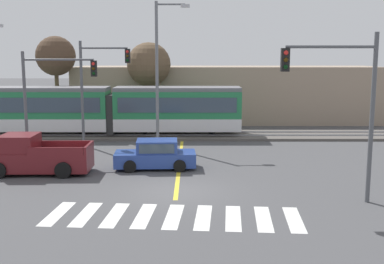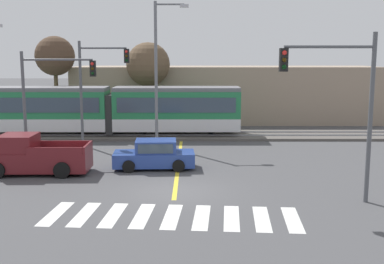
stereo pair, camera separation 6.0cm
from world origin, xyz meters
TOP-DOWN VIEW (x-y plane):
  - ground_plane at (0.00, 0.00)m, footprint 200.00×200.00m
  - track_bed at (0.00, 14.24)m, footprint 120.00×4.00m
  - rail_near at (0.00, 13.52)m, footprint 120.00×0.08m
  - rail_far at (0.00, 14.96)m, footprint 120.00×0.08m
  - light_rail_tram at (-5.10, 14.23)m, footprint 18.50×2.64m
  - crosswalk_stripe_0 at (-4.39, -2.94)m, footprint 0.77×2.83m
  - crosswalk_stripe_1 at (-3.29, -3.02)m, footprint 0.77×2.83m
  - crosswalk_stripe_2 at (-2.19, -3.10)m, footprint 0.77×2.83m
  - crosswalk_stripe_3 at (-1.10, -3.19)m, footprint 0.77×2.83m
  - crosswalk_stripe_4 at (0.00, -3.27)m, footprint 0.77×2.83m
  - crosswalk_stripe_5 at (1.10, -3.35)m, footprint 0.77×2.83m
  - crosswalk_stripe_6 at (2.19, -3.44)m, footprint 0.77×2.83m
  - crosswalk_stripe_7 at (3.29, -3.52)m, footprint 0.77×2.83m
  - crosswalk_stripe_8 at (4.39, -3.60)m, footprint 0.77×2.83m
  - lane_centre_line at (0.00, 5.48)m, footprint 0.20×13.51m
  - sedan_crossing at (-1.22, 4.32)m, footprint 4.28×2.07m
  - pickup_truck at (-7.24, 3.26)m, footprint 5.43×2.29m
  - traffic_light_near_right at (6.62, -1.49)m, footprint 3.75×0.38m
  - traffic_light_mid_left at (-7.44, 7.11)m, footprint 4.25×0.38m
  - traffic_light_far_left at (-5.43, 10.70)m, footprint 3.25×0.38m
  - street_lamp_centre at (-1.39, 10.91)m, footprint 2.21×0.28m
  - bare_tree_west at (-10.12, 18.21)m, footprint 3.13×3.13m
  - bare_tree_east at (-2.78, 18.49)m, footprint 3.51×3.51m
  - building_backdrop_far at (3.70, 22.38)m, footprint 26.28×6.00m

SIDE VIEW (x-z plane):
  - ground_plane at x=0.00m, z-range 0.00..0.00m
  - lane_centre_line at x=0.00m, z-range 0.00..0.01m
  - crosswalk_stripe_0 at x=-4.39m, z-range 0.00..0.01m
  - crosswalk_stripe_1 at x=-3.29m, z-range 0.00..0.01m
  - crosswalk_stripe_2 at x=-2.19m, z-range 0.00..0.01m
  - crosswalk_stripe_3 at x=-1.10m, z-range 0.00..0.01m
  - crosswalk_stripe_4 at x=0.00m, z-range 0.00..0.01m
  - crosswalk_stripe_5 at x=1.10m, z-range 0.00..0.01m
  - crosswalk_stripe_6 at x=2.19m, z-range 0.00..0.01m
  - crosswalk_stripe_7 at x=3.29m, z-range 0.00..0.01m
  - crosswalk_stripe_8 at x=4.39m, z-range 0.00..0.01m
  - track_bed at x=0.00m, z-range 0.00..0.18m
  - rail_near at x=0.00m, z-range 0.18..0.28m
  - rail_far at x=0.00m, z-range 0.18..0.28m
  - sedan_crossing at x=-1.22m, z-range -0.06..1.46m
  - pickup_truck at x=-7.24m, z-range -0.15..1.83m
  - light_rail_tram at x=-5.10m, z-range 0.33..3.76m
  - building_backdrop_far at x=3.70m, z-range 0.00..4.87m
  - traffic_light_mid_left at x=-7.44m, z-range 1.00..7.09m
  - traffic_light_near_right at x=6.62m, z-range 1.01..7.78m
  - traffic_light_far_left at x=-5.43m, z-range 1.01..7.78m
  - bare_tree_east at x=-2.78m, z-range 1.66..8.54m
  - street_lamp_centre at x=-1.39m, z-range 0.59..9.83m
  - bare_tree_west at x=-10.12m, z-range 2.06..9.42m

